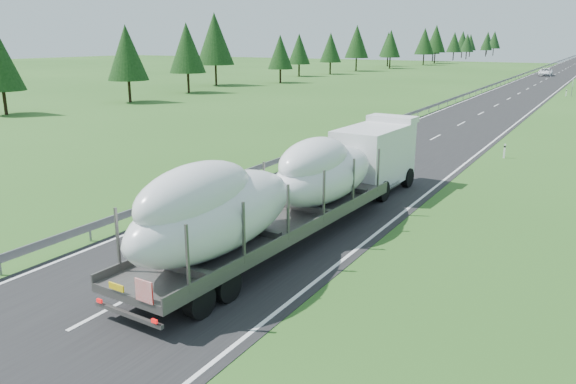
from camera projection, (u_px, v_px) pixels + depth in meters
The scene contains 7 objects.
ground at pixel (107, 310), 17.26m from camera, with size 400.00×400.00×0.00m, color #27521B.
road_surface at pixel (535, 85), 100.72m from camera, with size 10.00×400.00×0.02m, color black.
guardrail at pixel (505, 80), 103.07m from camera, with size 0.10×400.00×0.76m.
highway_sign at pixel (573, 84), 80.07m from camera, with size 0.08×0.90×2.60m.
tree_line_left at pixel (370, 43), 144.12m from camera, with size 15.24×331.89×12.62m.
boat_truck at pixel (300, 182), 23.23m from camera, with size 3.66×20.88×4.34m.
distant_van at pixel (546, 72), 124.49m from camera, with size 2.76×5.99×1.66m, color white.
Camera 1 is at (12.67, -10.78, 8.09)m, focal length 35.00 mm.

